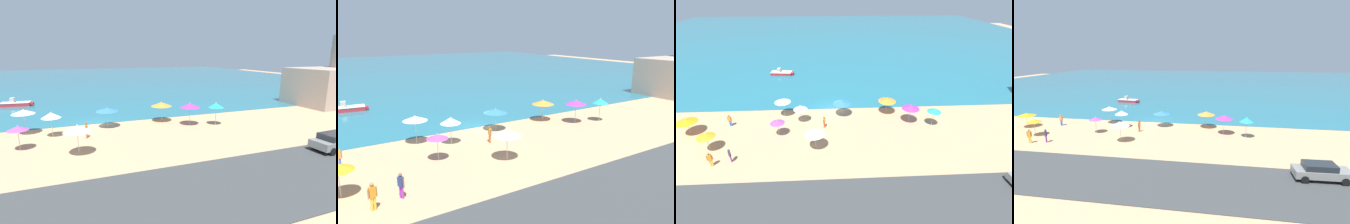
# 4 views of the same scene
# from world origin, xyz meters

# --- Properties ---
(ground_plane) EXTENTS (160.00, 160.00, 0.00)m
(ground_plane) POSITION_xyz_m (0.00, 0.00, 0.00)
(ground_plane) COLOR tan
(sea) EXTENTS (150.00, 110.00, 0.05)m
(sea) POSITION_xyz_m (0.00, 55.00, 0.03)
(sea) COLOR #21677B
(sea) RESTS_ON ground_plane
(coastal_road) EXTENTS (80.00, 8.00, 0.06)m
(coastal_road) POSITION_xyz_m (0.00, -18.00, 0.03)
(coastal_road) COLOR #383B3B
(coastal_road) RESTS_ON ground_plane
(beach_umbrella_0) EXTENTS (2.43, 2.43, 2.29)m
(beach_umbrella_0) POSITION_xyz_m (1.38, -1.94, 2.02)
(beach_umbrella_0) COLOR #B2B2B7
(beach_umbrella_0) RESTS_ON ground_plane
(beach_umbrella_2) EXTENTS (2.21, 2.21, 2.54)m
(beach_umbrella_2) POSITION_xyz_m (-1.92, -9.20, 2.21)
(beach_umbrella_2) COLOR #B2B2B7
(beach_umbrella_2) RESTS_ON ground_plane
(beach_umbrella_4) EXTENTS (2.18, 2.18, 2.63)m
(beach_umbrella_4) POSITION_xyz_m (-6.74, -1.64, 2.35)
(beach_umbrella_4) COLOR #B2B2B7
(beach_umbrella_4) RESTS_ON ground_plane
(beach_umbrella_5) EXTENTS (1.74, 1.74, 2.64)m
(beach_umbrella_5) POSITION_xyz_m (13.02, -5.19, 2.31)
(beach_umbrella_5) COLOR #B2B2B7
(beach_umbrella_5) RESTS_ON ground_plane
(beach_umbrella_6) EXTENTS (2.27, 2.27, 2.59)m
(beach_umbrella_6) POSITION_xyz_m (10.25, -4.23, 2.30)
(beach_umbrella_6) COLOR #B2B2B7
(beach_umbrella_6) RESTS_ON ground_plane
(beach_umbrella_7) EXTENTS (2.44, 2.44, 2.42)m
(beach_umbrella_7) POSITION_xyz_m (7.74, -1.65, 2.13)
(beach_umbrella_7) COLOR #B2B2B7
(beach_umbrella_7) RESTS_ON ground_plane
(beach_umbrella_8) EXTENTS (1.71, 1.71, 2.20)m
(beach_umbrella_8) POSITION_xyz_m (-6.53, -6.41, 1.95)
(beach_umbrella_8) COLOR #B2B2B7
(beach_umbrella_8) RESTS_ON ground_plane
(beach_umbrella_9) EXTENTS (1.83, 1.83, 2.52)m
(beach_umbrella_9) POSITION_xyz_m (-4.13, -3.41, 2.17)
(beach_umbrella_9) COLOR #B2B2B7
(beach_umbrella_9) RESTS_ON ground_plane
(bather_0) EXTENTS (0.29, 0.56, 1.59)m
(bather_0) POSITION_xyz_m (-1.04, -4.94, 0.89)
(bather_0) COLOR #EB5730
(bather_0) RESTS_ON ground_plane
(bather_1) EXTENTS (0.57, 0.24, 1.66)m
(bather_1) POSITION_xyz_m (-13.27, -3.96, 0.93)
(bather_1) COLOR blue
(bather_1) RESTS_ON ground_plane
(bather_2) EXTENTS (0.55, 0.32, 1.71)m
(bather_2) POSITION_xyz_m (-12.34, -11.49, 0.96)
(bather_2) COLOR gold
(bather_2) RESTS_ON ground_plane
(bather_3) EXTENTS (0.36, 0.52, 1.63)m
(bather_3) POSITION_xyz_m (-10.62, -10.92, 0.91)
(bather_3) COLOR purple
(bather_3) RESTS_ON ground_plane
(skiff_nearshore) EXTENTS (4.66, 2.13, 1.27)m
(skiff_nearshore) POSITION_xyz_m (-10.22, 15.05, 0.40)
(skiff_nearshore) COLOR #B0282F
(skiff_nearshore) RESTS_ON sea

